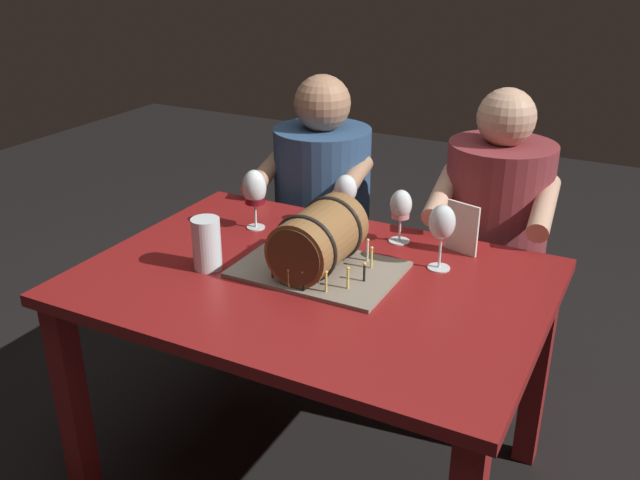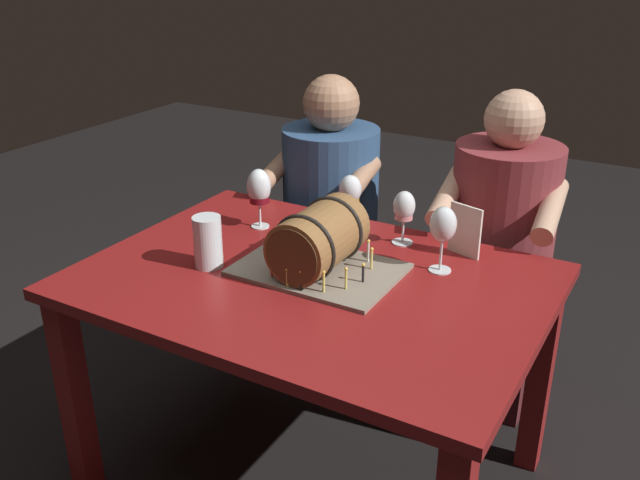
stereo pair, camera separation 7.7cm
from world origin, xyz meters
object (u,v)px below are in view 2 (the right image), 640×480
Objects in this scene: wine_glass_amber at (350,192)px; person_seated_left at (330,226)px; wine_glass_empty at (443,226)px; dining_table at (312,308)px; person_seated_right at (498,262)px; wine_glass_rose at (404,209)px; wine_glass_red at (259,189)px; barrel_cake at (320,243)px; menu_card at (465,231)px; beer_pint at (208,243)px.

person_seated_left is (-0.26, 0.34, -0.30)m from wine_glass_amber.
wine_glass_empty is 0.17× the size of person_seated_left.
dining_table is 0.80m from person_seated_right.
person_seated_left reaches higher than wine_glass_rose.
wine_glass_amber is (-0.08, 0.38, 0.23)m from dining_table.
person_seated_left is at bearing 127.90° from wine_glass_amber.
wine_glass_rose is at bearing -38.59° from person_seated_left.
wine_glass_rose is 0.86× the size of wine_glass_red.
wine_glass_red is 0.17× the size of person_seated_right.
barrel_cake is 0.45m from menu_card.
wine_glass_empty is at bearing -83.07° from menu_card.
dining_table is 0.43m from wine_glass_rose.
wine_glass_amber is 0.15× the size of person_seated_left.
wine_glass_empty reaches higher than beer_pint.
wine_glass_red reaches higher than wine_glass_rose.
wine_glass_red is at bearing 145.66° from dining_table.
dining_table is 8.44× the size of beer_pint.
wine_glass_red is 0.89m from person_seated_right.
dining_table is at bearing -64.62° from person_seated_left.
barrel_cake is 2.29× the size of wine_glass_red.
menu_card is at bearing -4.10° from wine_glass_amber.
dining_table is at bearing 17.11° from beer_pint.
barrel_cake is 2.98× the size of beer_pint.
barrel_cake is at bearing 23.17° from beer_pint.
dining_table is 0.45m from wine_glass_amber.
wine_glass_red is at bearing -144.10° from person_seated_right.
wine_glass_amber is 0.30m from wine_glass_red.
menu_card is at bearing 81.15° from wine_glass_empty.
barrel_cake is at bearing -112.09° from wine_glass_rose.
wine_glass_amber is at bearing 169.17° from wine_glass_rose.
wine_glass_rose reaches higher than menu_card.
person_seated_right reaches higher than menu_card.
barrel_cake is 0.81m from person_seated_left.
beer_pint is at bearing -83.18° from wine_glass_red.
menu_card is at bearing -28.67° from person_seated_left.
person_seated_right is at bearing 103.13° from menu_card.
barrel_cake is 2.58× the size of wine_glass_amber.
person_seated_left is at bearing 90.70° from wine_glass_red.
wine_glass_empty is at bearing -23.57° from wine_glass_amber.
wine_glass_empty reaches higher than wine_glass_amber.
beer_pint is 0.13× the size of person_seated_right.
wine_glass_rose is 0.48m from wine_glass_red.
wine_glass_empty is at bearing 35.53° from dining_table.
person_seated_right is (0.04, 0.50, -0.32)m from wine_glass_empty.
menu_card is 0.14× the size of person_seated_left.
barrel_cake is 2.87× the size of menu_card.
person_seated_right reaches higher than barrel_cake.
wine_glass_empty is (0.30, 0.18, 0.05)m from barrel_cake.
wine_glass_amber reaches higher than beer_pint.
wine_glass_rose is 0.52m from person_seated_right.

